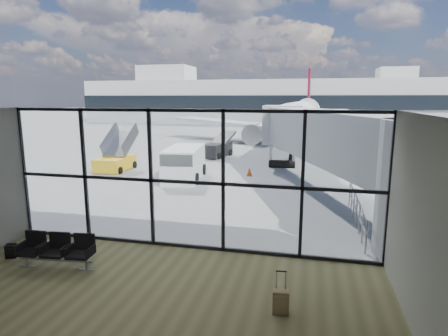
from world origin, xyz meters
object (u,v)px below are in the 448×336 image
at_px(suitcase, 281,302).
at_px(mobile_stairs, 116,161).
at_px(seating_row, 58,248).
at_px(service_van, 184,163).
at_px(backpack, 11,251).
at_px(airliner, 302,117).
at_px(belt_loader, 217,149).

xyz_separation_m(suitcase, mobile_stairs, (-12.21, 14.71, 0.30)).
bearing_deg(seating_row, mobile_stairs, 107.22).
bearing_deg(service_van, mobile_stairs, 154.80).
bearing_deg(backpack, airliner, 56.08).
distance_m(suitcase, belt_loader, 23.00).
xyz_separation_m(service_van, mobile_stairs, (-5.41, 1.69, -0.38)).
bearing_deg(seating_row, suitcase, -14.26).
xyz_separation_m(suitcase, belt_loader, (-6.99, 21.91, 0.36)).
relative_size(seating_row, service_van, 0.48).
relative_size(backpack, airliner, 0.01).
bearing_deg(backpack, service_van, 62.42).
xyz_separation_m(service_van, belt_loader, (-0.19, 8.89, -0.32)).
distance_m(backpack, service_van, 11.97).
bearing_deg(mobile_stairs, service_van, -18.81).
height_order(suitcase, belt_loader, belt_loader).
xyz_separation_m(backpack, belt_loader, (1.28, 20.75, 0.44)).
relative_size(seating_row, mobile_stairs, 0.62).
relative_size(airliner, mobile_stairs, 9.51).
xyz_separation_m(backpack, suitcase, (8.27, -1.17, 0.09)).
bearing_deg(airliner, suitcase, -87.34).
bearing_deg(mobile_stairs, seating_row, -68.79).
relative_size(backpack, belt_loader, 0.10).
xyz_separation_m(seating_row, service_van, (-0.32, 12.02, 0.43)).
distance_m(service_van, mobile_stairs, 5.68).
height_order(airliner, belt_loader, airliner).
relative_size(belt_loader, mobile_stairs, 1.23).
bearing_deg(belt_loader, service_van, -76.61).
relative_size(suitcase, service_van, 0.22).
distance_m(airliner, service_van, 21.85).
bearing_deg(suitcase, seating_row, 165.67).
bearing_deg(seating_row, airliner, 74.18).
xyz_separation_m(seating_row, belt_loader, (-0.51, 20.91, 0.11)).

